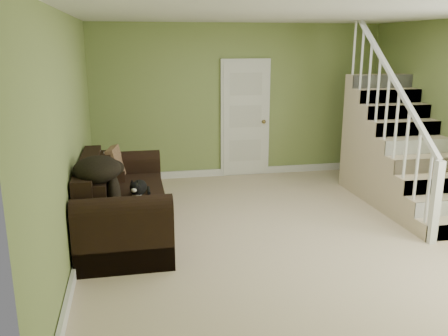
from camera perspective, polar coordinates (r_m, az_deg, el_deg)
name	(u,v)px	position (r m, az deg, el deg)	size (l,w,h in m)	color
floor	(288,233)	(5.98, 7.69, -7.72)	(5.00, 5.50, 0.01)	#CBB293
ceiling	(296,13)	(5.53, 8.67, 18.00)	(5.00, 5.50, 0.01)	white
wall_back	(239,101)	(8.23, 1.84, 8.01)	(5.00, 0.04, 2.60)	#7F944F
wall_front	(438,207)	(3.22, 24.34, -4.26)	(5.00, 0.04, 2.60)	#7F944F
wall_left	(69,137)	(5.34, -18.13, 3.54)	(0.04, 5.50, 2.60)	#7F944F
baseboard_back	(239,171)	(8.44, 1.81, -0.40)	(5.00, 0.04, 0.12)	white
baseboard_left	(81,244)	(5.70, -16.82, -8.75)	(0.04, 5.50, 0.12)	white
door	(245,119)	(8.25, 2.57, 5.96)	(0.86, 0.12, 2.02)	white
staircase	(397,157)	(7.45, 20.13, 1.23)	(1.00, 2.51, 2.82)	#CBB293
sofa	(120,205)	(5.96, -12.36, -4.39)	(1.01, 2.34, 0.92)	black
side_table	(102,191)	(6.63, -14.50, -2.71)	(0.64, 0.64, 0.88)	black
cat	(139,188)	(5.76, -10.20, -2.40)	(0.27, 0.51, 0.25)	black
banana	(130,204)	(5.44, -11.28, -4.22)	(0.06, 0.21, 0.06)	gold
throw_pillow	(116,163)	(6.60, -12.87, 0.64)	(0.11, 0.42, 0.42)	#462A1C
throw_blanket	(97,169)	(5.29, -15.02, -0.16)	(0.50, 0.66, 0.27)	black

